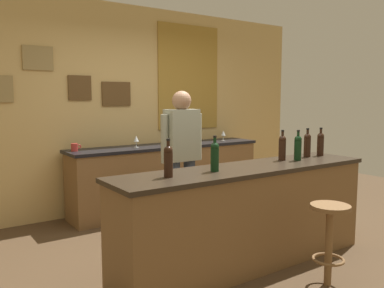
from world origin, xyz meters
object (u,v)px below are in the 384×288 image
Objects in this scene: wine_bottle_a at (168,160)px; wine_glass_a at (136,139)px; bartender at (182,153)px; wine_bottle_e at (307,144)px; bar_stool at (329,231)px; wine_bottle_b at (215,156)px; wine_bottle_f at (320,143)px; wine_bottle_d at (298,147)px; wine_glass_b at (223,134)px; coffee_mug at (75,147)px; wine_bottle_c at (282,147)px.

wine_glass_a is (0.73, 2.00, -0.05)m from wine_bottle_a.
wine_bottle_e is at bearing -40.92° from bartender.
bar_stool is 1.44m from wine_bottle_a.
wine_bottle_f is (1.52, 0.09, 0.00)m from wine_bottle_b.
wine_bottle_a is 1.00× the size of wine_bottle_d.
wine_glass_b is 2.24m from coffee_mug.
wine_bottle_e is at bearing 4.70° from wine_bottle_b.
wine_glass_b is at bearing 78.01° from wine_bottle_e.
wine_glass_b is at bearing 42.49° from wine_bottle_a.
bartender is 2.38× the size of bar_stool.
bartender is 1.35m from wine_bottle_e.
wine_bottle_c is at bearing 3.60° from wine_bottle_a.
coffee_mug is (-0.78, 0.10, -0.06)m from wine_glass_a.
wine_bottle_b is 1.00× the size of wine_bottle_d.
wine_bottle_c is at bearing 6.01° from wine_bottle_b.
wine_bottle_b and wine_bottle_e have the same top height.
bartender reaches higher than bar_stool.
wine_bottle_d reaches higher than coffee_mug.
bartender is at bearing 143.32° from wine_bottle_f.
bar_stool is at bearing -120.14° from wine_bottle_d.
coffee_mug is at bearing 135.04° from wine_bottle_f.
bar_stool is 2.96m from wine_glass_b.
coffee_mug is at bearing 91.40° from wine_bottle_a.
coffee_mug is at bearing 126.63° from wine_bottle_d.
wine_bottle_b is 1.00× the size of wine_bottle_e.
wine_glass_b is (1.08, 2.70, 0.55)m from bar_stool.
wine_bottle_c is (0.62, -0.89, 0.12)m from bartender.
wine_bottle_b is at bearing -97.72° from wine_glass_a.
bar_stool is at bearing -78.55° from bartender.
bartender is at bearing 51.89° from wine_bottle_a.
wine_bottle_d is 2.45× the size of coffee_mug.
bartender reaches higher than wine_glass_a.
wine_bottle_e reaches higher than bar_stool.
wine_glass_a is at bearing -179.86° from wine_glass_b.
wine_bottle_f is (1.97, 0.08, 0.00)m from wine_bottle_a.
bar_stool is at bearing -109.54° from wine_bottle_c.
wine_bottle_b is at bearing 133.35° from bar_stool.
wine_bottle_e is (1.01, -0.88, 0.12)m from bartender.
bartender reaches higher than wine_bottle_d.
coffee_mug is at bearing 103.47° from wine_bottle_b.
wine_glass_a reaches higher than coffee_mug.
bar_stool is at bearing -137.96° from wine_bottle_f.
wine_bottle_e reaches higher than wine_glass_a.
bartender reaches higher than wine_bottle_a.
wine_bottle_c reaches higher than wine_glass_b.
wine_bottle_a is at bearing 179.86° from wine_bottle_d.
wine_bottle_f is 2.29m from wine_glass_a.
bar_stool is at bearing -32.40° from wine_bottle_a.
coffee_mug is at bearing 112.46° from bar_stool.
bartender is 5.29× the size of wine_bottle_e.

